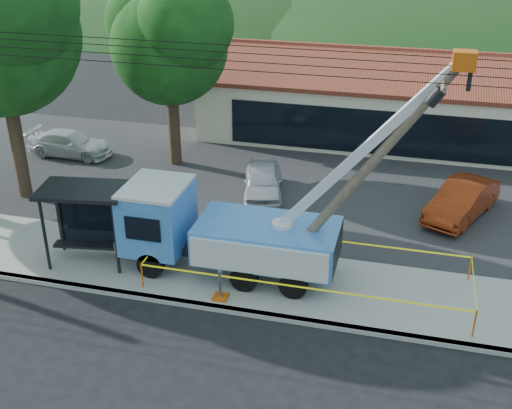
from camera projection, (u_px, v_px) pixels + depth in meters
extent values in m
plane|color=black|center=(245.00, 360.00, 18.14)|extent=(120.00, 120.00, 0.00)
cube|color=#A9A59E|center=(263.00, 315.00, 19.93)|extent=(60.00, 0.25, 0.15)
cube|color=#A9A59E|center=(276.00, 282.00, 21.58)|extent=(60.00, 4.00, 0.15)
cube|color=#28282B|center=(316.00, 187.00, 28.54)|extent=(60.00, 12.00, 0.10)
cube|color=beige|center=(417.00, 105.00, 33.87)|extent=(22.00, 8.00, 3.40)
cube|color=black|center=(414.00, 136.00, 30.50)|extent=(18.04, 0.08, 2.21)
cube|color=maroon|center=(421.00, 74.00, 31.16)|extent=(22.50, 4.53, 1.52)
cube|color=maroon|center=(423.00, 55.00, 34.63)|extent=(22.50, 4.53, 1.52)
cube|color=maroon|center=(424.00, 51.00, 32.61)|extent=(22.50, 0.30, 0.25)
cylinder|color=#332316|center=(17.00, 142.00, 26.64)|extent=(0.56, 0.56, 5.06)
sphere|color=#11390F|center=(8.00, 3.00, 23.08)|extent=(5.04, 5.04, 5.04)
cylinder|color=#332316|center=(174.00, 123.00, 30.06)|extent=(0.56, 0.56, 4.18)
sphere|color=#11390F|center=(169.00, 46.00, 28.47)|extent=(5.25, 5.25, 5.25)
sphere|color=#11390F|center=(152.00, 20.00, 28.89)|extent=(4.20, 4.20, 4.20)
sphere|color=#11390F|center=(185.00, 24.00, 27.12)|extent=(4.20, 4.20, 4.20)
ellipsoid|color=#163D16|center=(245.00, 12.00, 69.25)|extent=(78.40, 56.00, 28.00)
ellipsoid|color=#163D16|center=(488.00, 23.00, 63.68)|extent=(89.60, 64.00, 32.00)
cylinder|color=black|center=(273.00, 72.00, 17.52)|extent=(60.00, 0.02, 0.02)
cylinder|color=black|center=(277.00, 64.00, 17.91)|extent=(60.00, 0.02, 0.02)
cylinder|color=black|center=(281.00, 55.00, 18.29)|extent=(60.00, 0.02, 0.02)
cylinder|color=black|center=(284.00, 48.00, 18.58)|extent=(60.00, 0.02, 0.02)
cylinder|color=black|center=(151.00, 265.00, 21.59)|extent=(0.92, 0.31, 0.92)
cylinder|color=black|center=(174.00, 235.00, 23.45)|extent=(0.92, 0.31, 0.92)
cylinder|color=black|center=(244.00, 278.00, 20.86)|extent=(0.92, 0.31, 0.92)
cylinder|color=black|center=(260.00, 246.00, 22.72)|extent=(0.92, 0.31, 0.92)
cylinder|color=black|center=(294.00, 285.00, 20.50)|extent=(0.92, 0.31, 0.92)
cylinder|color=black|center=(306.00, 252.00, 22.36)|extent=(0.92, 0.31, 0.92)
cube|color=black|center=(235.00, 252.00, 21.82)|extent=(6.74, 1.02, 0.26)
cube|color=#3979CC|center=(158.00, 216.00, 21.98)|extent=(2.04, 2.45, 2.15)
cube|color=silver|center=(155.00, 187.00, 21.48)|extent=(2.04, 2.45, 0.12)
cube|color=black|center=(131.00, 209.00, 22.13)|extent=(0.08, 1.84, 0.92)
cube|color=gray|center=(131.00, 234.00, 22.58)|extent=(0.15, 2.35, 0.51)
cube|color=#3979CC|center=(267.00, 241.00, 21.29)|extent=(4.70, 2.45, 1.23)
cylinder|color=silver|center=(283.00, 230.00, 20.98)|extent=(0.72, 0.72, 0.61)
cube|color=silver|center=(365.00, 149.00, 19.06)|extent=(5.11, 0.29, 5.86)
cube|color=gray|center=(376.00, 142.00, 18.88)|extent=(3.08, 0.18, 3.52)
cube|color=#D4550B|center=(464.00, 60.00, 17.08)|extent=(0.61, 0.51, 0.51)
cube|color=#D4550B|center=(221.00, 297.00, 20.61)|extent=(0.46, 0.46, 0.08)
cube|color=#D4550B|center=(320.00, 254.00, 23.03)|extent=(0.46, 0.46, 0.08)
cylinder|color=brown|center=(357.00, 180.00, 19.54)|extent=(5.50, 0.32, 7.90)
cube|color=brown|center=(444.00, 82.00, 17.64)|extent=(0.17, 1.80, 0.17)
cylinder|color=black|center=(435.00, 87.00, 18.25)|extent=(0.58, 0.36, 0.61)
cylinder|color=black|center=(435.00, 97.00, 17.38)|extent=(0.58, 0.36, 0.61)
cylinder|color=black|center=(45.00, 235.00, 21.60)|extent=(0.13, 0.13, 2.69)
cylinder|color=black|center=(116.00, 238.00, 21.37)|extent=(0.13, 0.13, 2.69)
cylinder|color=black|center=(60.00, 216.00, 22.80)|extent=(0.13, 0.13, 2.69)
cylinder|color=black|center=(127.00, 220.00, 22.57)|extent=(0.13, 0.13, 2.69)
cube|color=black|center=(82.00, 190.00, 21.46)|extent=(3.15, 2.20, 0.13)
cube|color=black|center=(94.00, 217.00, 22.73)|extent=(2.67, 0.45, 2.24)
cube|color=black|center=(89.00, 245.00, 22.41)|extent=(2.51, 0.81, 0.09)
cylinder|color=#D4550B|center=(142.00, 275.00, 20.99)|extent=(0.06, 0.06, 0.93)
cylinder|color=#D4550B|center=(475.00, 323.00, 18.67)|extent=(0.06, 0.06, 0.93)
cylinder|color=#D4550B|center=(470.00, 268.00, 21.40)|extent=(0.06, 0.06, 0.93)
cylinder|color=#D4550B|center=(176.00, 231.00, 23.72)|extent=(0.06, 0.06, 0.93)
cube|color=#FFFC0D|center=(299.00, 287.00, 19.64)|extent=(10.44, 0.01, 0.06)
cube|color=#FFFC0D|center=(474.00, 283.00, 19.85)|extent=(0.01, 3.15, 0.06)
cube|color=#FFFC0D|center=(316.00, 238.00, 22.38)|extent=(10.44, 0.01, 0.06)
cube|color=#FFFC0D|center=(159.00, 241.00, 22.17)|extent=(0.01, 3.15, 0.06)
imported|color=silver|center=(263.00, 197.00, 27.70)|extent=(2.44, 4.22, 1.35)
imported|color=maroon|center=(459.00, 218.00, 25.94)|extent=(3.20, 4.58, 1.43)
imported|color=silver|center=(72.00, 157.00, 31.88)|extent=(4.21, 1.74, 1.22)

